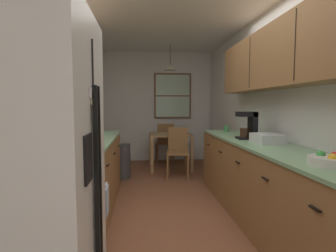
# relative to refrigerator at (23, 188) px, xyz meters

# --- Properties ---
(ground_plane) EXTENTS (12.00, 12.00, 0.00)m
(ground_plane) POSITION_rel_refrigerator_xyz_m (0.94, 2.29, -0.90)
(ground_plane) COLOR brown
(wall_left) EXTENTS (0.10, 9.00, 2.55)m
(wall_left) POSITION_rel_refrigerator_xyz_m (-0.41, 2.29, 0.38)
(wall_left) COLOR silver
(wall_left) RESTS_ON ground
(wall_right) EXTENTS (0.10, 9.00, 2.55)m
(wall_right) POSITION_rel_refrigerator_xyz_m (2.29, 2.29, 0.38)
(wall_right) COLOR silver
(wall_right) RESTS_ON ground
(wall_back) EXTENTS (4.40, 0.10, 2.55)m
(wall_back) POSITION_rel_refrigerator_xyz_m (0.94, 4.94, 0.38)
(wall_back) COLOR silver
(wall_back) RESTS_ON ground
(ceiling_slab) EXTENTS (4.40, 9.00, 0.08)m
(ceiling_slab) POSITION_rel_refrigerator_xyz_m (0.94, 2.29, 1.69)
(ceiling_slab) COLOR white
(refrigerator) EXTENTS (0.74, 0.77, 1.79)m
(refrigerator) POSITION_rel_refrigerator_xyz_m (0.00, 0.00, 0.00)
(refrigerator) COLOR white
(refrigerator) RESTS_ON ground
(stove_range) EXTENTS (0.66, 0.61, 1.10)m
(stove_range) POSITION_rel_refrigerator_xyz_m (-0.05, 0.71, -0.42)
(stove_range) COLOR white
(stove_range) RESTS_ON ground
(microwave_over_range) EXTENTS (0.39, 0.61, 0.34)m
(microwave_over_range) POSITION_rel_refrigerator_xyz_m (-0.17, 0.71, 0.75)
(microwave_over_range) COLOR black
(counter_left) EXTENTS (0.64, 2.00, 0.90)m
(counter_left) POSITION_rel_refrigerator_xyz_m (-0.06, 2.02, -0.44)
(counter_left) COLOR olive
(counter_left) RESTS_ON ground
(upper_cabinets_left) EXTENTS (0.33, 2.08, 0.67)m
(upper_cabinets_left) POSITION_rel_refrigerator_xyz_m (-0.20, 1.97, 0.93)
(upper_cabinets_left) COLOR olive
(counter_right) EXTENTS (0.64, 3.27, 0.90)m
(counter_right) POSITION_rel_refrigerator_xyz_m (1.94, 1.35, -0.44)
(counter_right) COLOR olive
(counter_right) RESTS_ON ground
(upper_cabinets_right) EXTENTS (0.33, 2.95, 0.66)m
(upper_cabinets_right) POSITION_rel_refrigerator_xyz_m (2.08, 1.30, 0.94)
(upper_cabinets_right) COLOR olive
(dining_table) EXTENTS (0.84, 0.78, 0.73)m
(dining_table) POSITION_rel_refrigerator_xyz_m (1.18, 4.03, -0.29)
(dining_table) COLOR #A87F51
(dining_table) RESTS_ON ground
(dining_chair_near) EXTENTS (0.45, 0.45, 0.90)m
(dining_chair_near) POSITION_rel_refrigerator_xyz_m (1.26, 3.43, -0.40)
(dining_chair_near) COLOR olive
(dining_chair_near) RESTS_ON ground
(dining_chair_far) EXTENTS (0.42, 0.42, 0.90)m
(dining_chair_far) POSITION_rel_refrigerator_xyz_m (1.13, 4.63, -0.40)
(dining_chair_far) COLOR olive
(dining_chair_far) RESTS_ON ground
(pendant_light) EXTENTS (0.27, 0.27, 0.53)m
(pendant_light) POSITION_rel_refrigerator_xyz_m (1.18, 4.03, 1.18)
(pendant_light) COLOR black
(back_window) EXTENTS (0.87, 0.05, 1.06)m
(back_window) POSITION_rel_refrigerator_xyz_m (1.33, 4.87, 0.63)
(back_window) COLOR brown
(trash_bin) EXTENTS (0.31, 0.31, 0.61)m
(trash_bin) POSITION_rel_refrigerator_xyz_m (0.24, 3.39, -0.59)
(trash_bin) COLOR #3F3F42
(trash_bin) RESTS_ON ground
(storage_canister) EXTENTS (0.13, 0.13, 0.21)m
(storage_canister) POSITION_rel_refrigerator_xyz_m (-0.06, 1.20, 0.11)
(storage_canister) COLOR red
(storage_canister) RESTS_ON counter_left
(dish_towel) EXTENTS (0.02, 0.16, 0.24)m
(dish_towel) POSITION_rel_refrigerator_xyz_m (0.30, 0.86, -0.40)
(dish_towel) COLOR silver
(coffee_maker) EXTENTS (0.22, 0.18, 0.34)m
(coffee_maker) POSITION_rel_refrigerator_xyz_m (1.92, 1.76, 0.18)
(coffee_maker) COLOR black
(coffee_maker) RESTS_ON counter_right
(mug_by_coffeemaker) EXTENTS (0.11, 0.07, 0.11)m
(mug_by_coffeemaker) POSITION_rel_refrigerator_xyz_m (1.91, 2.61, 0.06)
(mug_by_coffeemaker) COLOR #3F7F4C
(mug_by_coffeemaker) RESTS_ON counter_right
(fruit_bowl) EXTENTS (0.27, 0.27, 0.09)m
(fruit_bowl) POSITION_rel_refrigerator_xyz_m (1.89, 0.30, 0.04)
(fruit_bowl) COLOR silver
(fruit_bowl) RESTS_ON counter_right
(dish_rack) EXTENTS (0.28, 0.34, 0.10)m
(dish_rack) POSITION_rel_refrigerator_xyz_m (1.98, 1.40, 0.05)
(dish_rack) COLOR silver
(dish_rack) RESTS_ON counter_right
(table_serving_bowl) EXTENTS (0.20, 0.20, 0.06)m
(table_serving_bowl) POSITION_rel_refrigerator_xyz_m (1.26, 4.04, -0.13)
(table_serving_bowl) COLOR #4C7299
(table_serving_bowl) RESTS_ON dining_table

